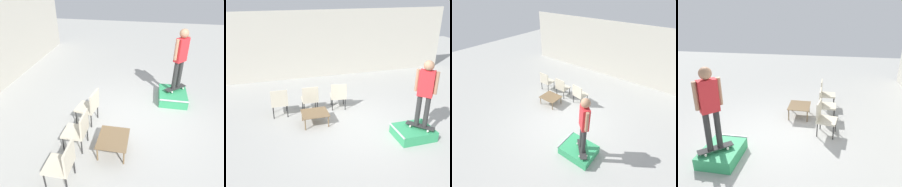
{
  "view_description": "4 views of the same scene",
  "coord_description": "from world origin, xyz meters",
  "views": [
    {
      "loc": [
        -4.99,
        -0.0,
        3.77
      ],
      "look_at": [
        -0.53,
        0.8,
        1.07
      ],
      "focal_mm": 35.0,
      "sensor_mm": 36.0,
      "label": 1
    },
    {
      "loc": [
        -2.51,
        -6.03,
        3.93
      ],
      "look_at": [
        -0.67,
        0.4,
        1.03
      ],
      "focal_mm": 40.0,
      "sensor_mm": 36.0,
      "label": 2
    },
    {
      "loc": [
        3.09,
        -4.07,
        4.7
      ],
      "look_at": [
        -0.55,
        0.59,
        0.88
      ],
      "focal_mm": 28.0,
      "sensor_mm": 36.0,
      "label": 3
    },
    {
      "loc": [
        5.12,
        1.45,
        3.24
      ],
      "look_at": [
        -0.62,
        0.44,
        1.05
      ],
      "focal_mm": 35.0,
      "sensor_mm": 36.0,
      "label": 4
    }
  ],
  "objects": [
    {
      "name": "ground_plane",
      "position": [
        0.0,
        0.0,
        0.0
      ],
      "size": [
        24.0,
        24.0,
        0.0
      ],
      "primitive_type": "plane",
      "color": "#A8A8A3"
    },
    {
      "name": "patio_chair_left",
      "position": [
        -2.32,
        1.43,
        0.53
      ],
      "size": [
        0.52,
        0.52,
        0.95
      ],
      "rotation": [
        0.0,
        0.0,
        3.13
      ],
      "color": "black",
      "rests_on": "ground_plane"
    },
    {
      "name": "coffee_table",
      "position": [
        -1.33,
        0.63,
        0.34
      ],
      "size": [
        0.8,
        0.68,
        0.38
      ],
      "color": "brown",
      "rests_on": "ground_plane"
    },
    {
      "name": "patio_chair_right",
      "position": [
        -0.36,
        1.43,
        0.53
      ],
      "size": [
        0.6,
        0.6,
        0.95
      ],
      "rotation": [
        0.0,
        0.0,
        2.98
      ],
      "color": "black",
      "rests_on": "ground_plane"
    },
    {
      "name": "person_skater",
      "position": [
        1.32,
        -0.91,
        1.49
      ],
      "size": [
        0.44,
        0.42,
        1.85
      ],
      "rotation": [
        0.0,
        0.0,
        -0.76
      ],
      "color": "#2D2D2D",
      "rests_on": "skateboard_on_ramp"
    },
    {
      "name": "skate_ramp_box",
      "position": [
        1.17,
        -0.85,
        0.14
      ],
      "size": [
        1.07,
        0.84,
        0.31
      ],
      "color": "#339E60",
      "rests_on": "ground_plane"
    },
    {
      "name": "skateboard_on_ramp",
      "position": [
        1.32,
        -0.91,
        0.37
      ],
      "size": [
        0.66,
        0.71,
        0.07
      ],
      "rotation": [
        0.0,
        0.0,
        -0.85
      ],
      "color": "#2D2D2D",
      "rests_on": "skate_ramp_box"
    },
    {
      "name": "patio_chair_center",
      "position": [
        -1.33,
        1.43,
        0.53
      ],
      "size": [
        0.53,
        0.53,
        0.95
      ],
      "rotation": [
        0.0,
        0.0,
        3.12
      ],
      "color": "black",
      "rests_on": "ground_plane"
    }
  ]
}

